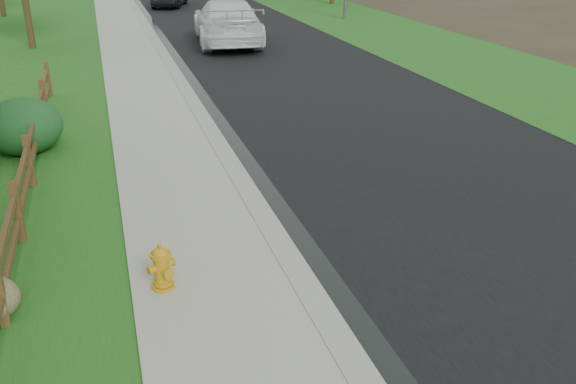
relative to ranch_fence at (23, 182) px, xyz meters
name	(u,v)px	position (x,y,z in m)	size (l,w,h in m)	color
road	(205,8)	(8.20, 28.60, -0.61)	(8.00, 90.00, 0.02)	black
curb	(136,10)	(4.00, 28.60, -0.56)	(0.40, 90.00, 0.12)	gray
wet_gutter	(142,10)	(4.35, 28.60, -0.60)	(0.50, 90.00, 0.00)	black
sidewalk	(114,11)	(2.70, 28.60, -0.57)	(2.20, 90.00, 0.10)	#A9A693
grass_strip	(81,12)	(0.80, 28.60, -0.59)	(1.60, 90.00, 0.06)	#195919
verge_far	(308,4)	(15.10, 28.60, -0.60)	(6.00, 90.00, 0.04)	#195919
ranch_fence	(23,182)	(0.00, 0.00, 0.00)	(0.12, 16.92, 1.10)	#472917
fire_hydrant	(162,268)	(2.05, -3.39, -0.20)	(0.45, 0.37, 0.70)	gold
white_suv	(227,22)	(7.01, 15.76, 0.35)	(2.66, 6.54, 1.90)	white
shrub_c	(22,126)	(-0.30, 3.45, 0.02)	(1.76, 1.76, 1.27)	#18451E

